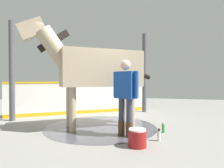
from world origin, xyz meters
TOP-DOWN VIEW (x-y plane):
  - ground_plane at (0.00, 0.00)m, footprint 16.00×16.00m
  - wet_patch at (-0.24, 0.24)m, footprint 2.87×2.87m
  - barrier_wall at (0.97, -1.49)m, footprint 4.29×3.04m
  - roof_post_near at (2.55, 0.18)m, footprint 0.16×0.16m
  - roof_post_far at (-1.14, -2.40)m, footprint 0.16×0.16m
  - horse at (-0.13, 0.31)m, footprint 2.91×2.19m
  - handler at (-1.00, 0.89)m, footprint 0.59×0.42m
  - wash_bucket at (-1.33, 1.48)m, footprint 0.34×0.34m
  - bottle_shampoo at (-1.70, 1.05)m, footprint 0.07×0.07m
  - bottle_spray at (-1.80, 0.41)m, footprint 0.07×0.07m

SIDE VIEW (x-z plane):
  - ground_plane at x=0.00m, z-range -0.02..0.00m
  - wet_patch at x=-0.24m, z-range 0.00..0.00m
  - bottle_spray at x=-1.80m, z-range -0.01..0.23m
  - bottle_shampoo at x=-1.70m, z-range -0.01..0.23m
  - wash_bucket at x=-1.33m, z-range 0.00..0.32m
  - barrier_wall at x=0.97m, z-range -0.04..1.12m
  - handler at x=-1.00m, z-range 0.12..1.77m
  - roof_post_near at x=2.55m, z-range 0.00..2.97m
  - roof_post_far at x=-1.14m, z-range 0.00..2.97m
  - horse at x=-0.13m, z-range 0.19..2.83m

